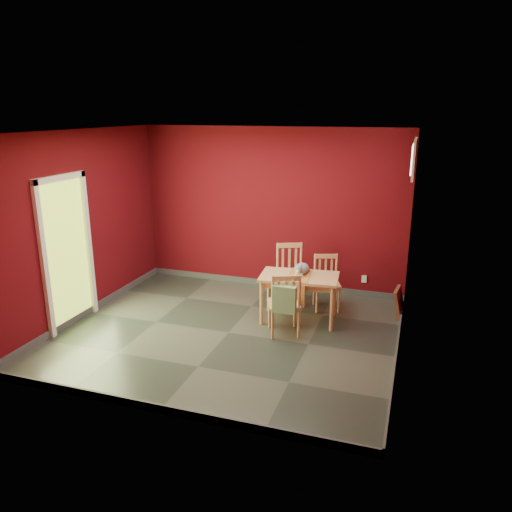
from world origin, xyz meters
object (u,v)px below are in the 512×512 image
(chair_far_left, at_px, (290,273))
(cat, at_px, (302,267))
(dining_table, at_px, (299,281))
(chair_near, at_px, (285,303))
(picture_frame, at_px, (399,302))
(tote_bag, at_px, (284,299))
(chair_far_right, at_px, (326,282))

(chair_far_left, bearing_deg, cat, -61.10)
(dining_table, distance_m, chair_near, 0.54)
(picture_frame, bearing_deg, dining_table, -155.14)
(cat, relative_size, picture_frame, 0.96)
(chair_far_left, xyz_separation_m, picture_frame, (1.67, -0.01, -0.27))
(chair_far_left, relative_size, tote_bag, 2.16)
(chair_near, distance_m, picture_frame, 1.87)
(dining_table, bearing_deg, picture_frame, 24.86)
(chair_far_left, bearing_deg, dining_table, -65.56)
(dining_table, xyz_separation_m, chair_far_right, (0.29, 0.60, -0.18))
(chair_far_left, relative_size, chair_near, 1.05)
(chair_near, relative_size, cat, 2.16)
(cat, bearing_deg, tote_bag, -103.19)
(tote_bag, bearing_deg, dining_table, 88.32)
(dining_table, height_order, chair_far_right, chair_far_right)
(chair_far_right, relative_size, chair_near, 0.93)
(chair_far_right, height_order, chair_near, chair_near)
(chair_near, bearing_deg, chair_far_right, 71.97)
(dining_table, xyz_separation_m, picture_frame, (1.38, 0.64, -0.39))
(chair_near, bearing_deg, tote_bag, -75.47)
(chair_far_right, bearing_deg, picture_frame, 2.03)
(picture_frame, bearing_deg, tote_bag, -135.84)
(chair_near, bearing_deg, picture_frame, 38.46)
(dining_table, bearing_deg, tote_bag, -91.68)
(tote_bag, distance_m, cat, 0.84)
(chair_far_right, bearing_deg, dining_table, -115.69)
(tote_bag, bearing_deg, chair_far_left, 101.34)
(chair_far_left, bearing_deg, tote_bag, -78.66)
(tote_bag, height_order, picture_frame, tote_bag)
(cat, height_order, picture_frame, cat)
(dining_table, distance_m, cat, 0.21)
(chair_near, bearing_deg, cat, 82.27)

